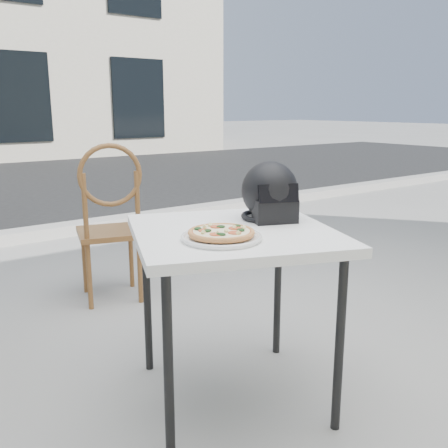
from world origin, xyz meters
TOP-DOWN VIEW (x-y plane):
  - ground at (0.00, 0.00)m, footprint 80.00×80.00m
  - curb at (0.00, 3.00)m, footprint 30.00×0.25m
  - cafe_table_main at (-0.38, -0.54)m, footprint 1.12×1.12m
  - plate at (-0.53, -0.66)m, footprint 0.37×0.37m
  - pizza at (-0.53, -0.65)m, footprint 0.33×0.33m
  - helmet at (-0.11, -0.48)m, footprint 0.36×0.36m
  - cafe_chair_main at (-0.33, 0.92)m, footprint 0.53×0.53m

SIDE VIEW (x-z plane):
  - ground at x=0.00m, z-range 0.00..0.00m
  - curb at x=0.00m, z-range 0.00..0.12m
  - cafe_chair_main at x=-0.33m, z-range 0.06..1.19m
  - cafe_table_main at x=-0.38m, z-range 0.34..1.15m
  - plate at x=-0.53m, z-range 0.82..0.84m
  - pizza at x=-0.53m, z-range 0.83..0.87m
  - helmet at x=-0.11m, z-range 0.80..1.08m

